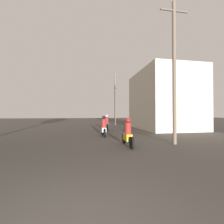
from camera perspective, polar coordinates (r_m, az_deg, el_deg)
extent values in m
cylinder|color=black|center=(8.40, 4.64, -9.91)|extent=(0.10, 0.57, 0.57)
cylinder|color=black|center=(7.11, 7.50, -11.57)|extent=(0.10, 0.57, 0.57)
cube|color=gold|center=(7.72, 5.95, -9.45)|extent=(0.30, 0.74, 0.34)
cylinder|color=black|center=(8.11, 5.07, -7.13)|extent=(0.60, 0.04, 0.04)
cylinder|color=maroon|center=(7.60, 6.10, -6.20)|extent=(0.32, 0.32, 0.56)
sphere|color=#A51919|center=(7.57, 6.09, -3.19)|extent=(0.24, 0.24, 0.24)
cylinder|color=black|center=(11.75, -3.60, -7.20)|extent=(0.10, 0.61, 0.61)
cylinder|color=black|center=(10.50, -2.81, -7.96)|extent=(0.10, 0.61, 0.61)
cube|color=silver|center=(11.11, -3.23, -6.74)|extent=(0.30, 0.85, 0.32)
cylinder|color=black|center=(11.49, -3.47, -5.24)|extent=(0.60, 0.04, 0.04)
cylinder|color=maroon|center=(10.98, -3.17, -4.32)|extent=(0.32, 0.32, 0.63)
sphere|color=black|center=(10.97, -3.17, -2.06)|extent=(0.24, 0.24, 0.24)
cylinder|color=black|center=(15.54, -2.35, -5.52)|extent=(0.10, 0.67, 0.67)
cylinder|color=black|center=(14.31, -1.67, -5.93)|extent=(0.10, 0.67, 0.67)
cube|color=black|center=(14.91, -2.03, -4.93)|extent=(0.30, 0.79, 0.41)
cylinder|color=black|center=(15.29, -2.24, -3.69)|extent=(0.60, 0.04, 0.04)
cylinder|color=maroon|center=(14.80, -1.98, -3.04)|extent=(0.32, 0.32, 0.59)
sphere|color=silver|center=(14.79, -1.98, -1.44)|extent=(0.24, 0.24, 0.24)
cube|color=beige|center=(17.64, 18.82, 4.19)|extent=(5.54, 7.61, 6.27)
cylinder|color=#6B5B4C|center=(9.00, 22.64, 13.75)|extent=(0.20, 0.20, 7.73)
cylinder|color=#6B5B4C|center=(10.36, 22.52, 32.07)|extent=(1.60, 0.10, 0.10)
cylinder|color=#6B5B4C|center=(21.73, 1.20, 4.93)|extent=(0.20, 0.20, 7.57)
cylinder|color=#6B5B4C|center=(22.30, 1.20, 13.35)|extent=(1.60, 0.10, 0.10)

